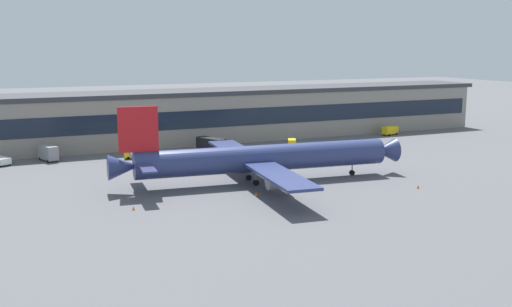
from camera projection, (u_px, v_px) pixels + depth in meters
ground_plane at (285, 183)px, 115.98m from camera, size 600.00×600.00×0.00m
terminal_building at (193, 116)px, 164.94m from camera, size 184.27×17.51×14.22m
airliner at (260, 158)px, 115.73m from camera, size 58.80×50.62×15.55m
pushback_tractor at (0, 160)px, 133.10m from camera, size 4.49×5.46×1.75m
stair_truck at (48, 152)px, 137.83m from camera, size 4.22×6.45×3.55m
belt_loader at (137, 154)px, 140.86m from camera, size 6.68×3.34×1.95m
fuel_truck at (212, 144)px, 150.55m from camera, size 5.84×8.83×3.35m
baggage_tug at (292, 142)px, 158.23m from camera, size 3.42×4.12×1.85m
crew_van at (390, 130)px, 177.73m from camera, size 5.60×3.53×2.55m
traffic_cone_0 at (256, 194)px, 106.02m from camera, size 0.59×0.59×0.74m
traffic_cone_1 at (133, 208)px, 96.84m from camera, size 0.50×0.50×0.63m
traffic_cone_2 at (418, 187)px, 111.47m from camera, size 0.53×0.53×0.66m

